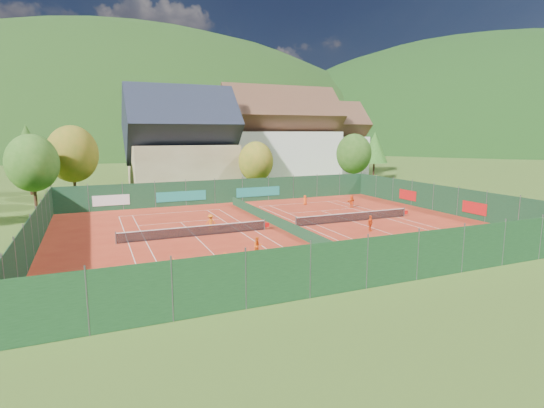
{
  "coord_description": "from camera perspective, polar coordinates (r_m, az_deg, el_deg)",
  "views": [
    {
      "loc": [
        -15.81,
        -35.11,
        8.77
      ],
      "look_at": [
        0.0,
        2.0,
        2.0
      ],
      "focal_mm": 28.0,
      "sensor_mm": 36.0,
      "label": 1
    }
  ],
  "objects": [
    {
      "name": "hotel_block_b",
      "position": [
        91.45,
        7.07,
        8.11
      ],
      "size": [
        17.28,
        10.0,
        15.5
      ],
      "color": "silver",
      "rests_on": "ground"
    },
    {
      "name": "tree_east_front",
      "position": [
        71.35,
        10.95,
        6.64
      ],
      "size": [
        5.72,
        5.72,
        8.69
      ],
      "color": "#4E371B",
      "rests_on": "ground"
    },
    {
      "name": "tennis_net_right",
      "position": [
        43.31,
        11.04,
        -1.65
      ],
      "size": [
        13.3,
        0.1,
        1.02
      ],
      "color": "#59595B",
      "rests_on": "ground"
    },
    {
      "name": "fence_west",
      "position": [
        36.1,
        -29.26,
        -3.33
      ],
      "size": [
        0.04,
        32.0,
        3.0
      ],
      "color": "#13341E",
      "rests_on": "ground"
    },
    {
      "name": "tree_west_front",
      "position": [
        55.56,
        -29.54,
        4.81
      ],
      "size": [
        5.72,
        5.72,
        8.69
      ],
      "color": "#452718",
      "rests_on": "ground"
    },
    {
      "name": "player_right_far_b",
      "position": [
        51.09,
        10.62,
        0.34
      ],
      "size": [
        1.48,
        0.9,
        1.52
      ],
      "primitive_type": "imported",
      "rotation": [
        0.0,
        0.0,
        3.48
      ],
      "color": "#F85816",
      "rests_on": "ground"
    },
    {
      "name": "clay_pad",
      "position": [
        39.49,
        1.14,
        -3.3
      ],
      "size": [
        40.0,
        32.0,
        0.01
      ],
      "primitive_type": "cube",
      "color": "#AA2D19",
      "rests_on": "ground"
    },
    {
      "name": "tree_east_back",
      "position": [
        85.99,
        6.09,
        8.13
      ],
      "size": [
        7.15,
        7.15,
        10.86
      ],
      "color": "#452C18",
      "rests_on": "ground"
    },
    {
      "name": "loose_ball_3",
      "position": [
        47.08,
        -8.87,
        -1.28
      ],
      "size": [
        0.07,
        0.07,
        0.07
      ],
      "primitive_type": "sphere",
      "color": "#CCD833",
      "rests_on": "ground"
    },
    {
      "name": "tree_east_mid",
      "position": [
        83.62,
        13.62,
        7.41
      ],
      "size": [
        5.04,
        5.04,
        9.0
      ],
      "color": "#402517",
      "rests_on": "ground"
    },
    {
      "name": "player_left_near",
      "position": [
        27.42,
        -6.28,
        -7.8
      ],
      "size": [
        0.5,
        0.37,
        1.26
      ],
      "primitive_type": "imported",
      "rotation": [
        0.0,
        0.0,
        0.14
      ],
      "color": "#F55715",
      "rests_on": "ground"
    },
    {
      "name": "tree_center",
      "position": [
        61.27,
        -2.18,
        5.73
      ],
      "size": [
        5.01,
        5.01,
        7.6
      ],
      "color": "#4D321B",
      "rests_on": "ground"
    },
    {
      "name": "court_markings_right",
      "position": [
        43.32,
        10.84,
        -2.31
      ],
      "size": [
        11.03,
        23.83,
        0.0
      ],
      "color": "white",
      "rests_on": "ground"
    },
    {
      "name": "court_markings_left",
      "position": [
        37.02,
        -10.26,
        -4.31
      ],
      "size": [
        11.03,
        23.83,
        0.0
      ],
      "color": "white",
      "rests_on": "ground"
    },
    {
      "name": "loose_ball_4",
      "position": [
        43.97,
        17.04,
        -2.36
      ],
      "size": [
        0.07,
        0.07,
        0.07
      ],
      "primitive_type": "sphere",
      "color": "#CCD833",
      "rests_on": "ground"
    },
    {
      "name": "fence_north",
      "position": [
        53.86,
        -6.29,
        1.68
      ],
      "size": [
        40.0,
        0.1,
        3.0
      ],
      "color": "#153C22",
      "rests_on": "ground"
    },
    {
      "name": "hotel_block_a",
      "position": [
        77.92,
        1.04,
        8.51
      ],
      "size": [
        21.6,
        11.0,
        17.25
      ],
      "color": "silver",
      "rests_on": "ground"
    },
    {
      "name": "tree_west_mid",
      "position": [
        61.21,
        -25.25,
        6.1
      ],
      "size": [
        6.44,
        6.44,
        9.78
      ],
      "color": "#49291A",
      "rests_on": "ground"
    },
    {
      "name": "chalet",
      "position": [
        66.4,
        -12.04,
        7.47
      ],
      "size": [
        16.2,
        12.0,
        16.0
      ],
      "color": "#C2B288",
      "rests_on": "ground"
    },
    {
      "name": "player_left_far",
      "position": [
        38.89,
        -8.26,
        -2.46
      ],
      "size": [
        1.0,
        0.6,
        1.51
      ],
      "primitive_type": "imported",
      "rotation": [
        0.0,
        0.0,
        3.19
      ],
      "color": "orange",
      "rests_on": "ground"
    },
    {
      "name": "mountain_backdrop",
      "position": [
        276.5,
        -13.48,
        -0.82
      ],
      "size": [
        820.0,
        530.0,
        242.0
      ],
      "color": "black",
      "rests_on": "ground"
    },
    {
      "name": "player_right_far_a",
      "position": [
        52.51,
        4.46,
        0.54
      ],
      "size": [
        0.61,
        0.43,
        1.19
      ],
      "primitive_type": "imported",
      "rotation": [
        0.0,
        0.0,
        3.23
      ],
      "color": "#FF5616",
      "rests_on": "ground"
    },
    {
      "name": "player_right_near",
      "position": [
        39.28,
        13.06,
        -2.54
      ],
      "size": [
        0.92,
        0.68,
        1.45
      ],
      "primitive_type": "imported",
      "rotation": [
        0.0,
        0.0,
        0.44
      ],
      "color": "#E84A14",
      "rests_on": "ground"
    },
    {
      "name": "loose_ball_2",
      "position": [
        40.8,
        0.54,
        -2.84
      ],
      "size": [
        0.07,
        0.07,
        0.07
      ],
      "primitive_type": "sphere",
      "color": "#CCD833",
      "rests_on": "ground"
    },
    {
      "name": "fence_east",
      "position": [
        50.71,
        22.2,
        0.56
      ],
      "size": [
        0.09,
        32.0,
        3.0
      ],
      "color": "#12331C",
      "rests_on": "ground"
    },
    {
      "name": "player_left_mid",
      "position": [
        30.93,
        -1.96,
        -5.66
      ],
      "size": [
        0.65,
        0.51,
        1.34
      ],
      "primitive_type": "imported",
      "rotation": [
        0.0,
        0.0,
        -0.0
      ],
      "color": "orange",
      "rests_on": "ground"
    },
    {
      "name": "loose_ball_1",
      "position": [
        34.06,
        20.13,
        -5.94
      ],
      "size": [
        0.07,
        0.07,
        0.07
      ],
      "primitive_type": "sphere",
      "color": "#CCD833",
      "rests_on": "ground"
    },
    {
      "name": "tennis_net_left",
      "position": [
        36.94,
        -10.05,
        -3.55
      ],
      "size": [
        13.3,
        0.1,
        1.02
      ],
      "color": "#59595B",
      "rests_on": "ground"
    },
    {
      "name": "tree_west_back",
      "position": [
        69.63,
        -30.04,
        6.59
      ],
      "size": [
        5.6,
        5.6,
        10.0
      ],
      "color": "#432618",
      "rests_on": "ground"
    },
    {
      "name": "ball_hopper",
      "position": [
        37.29,
        25.01,
        -4.11
      ],
      "size": [
        0.34,
        0.34,
        0.8
      ],
      "color": "slate",
      "rests_on": "ground"
    },
    {
      "name": "fence_south",
      "position": [
        25.85,
        15.97,
        -7.19
      ],
      "size": [
        40.0,
        0.04,
        3.0
      ],
      "color": "#163C1C",
      "rests_on": "ground"
    },
    {
      "name": "ground",
      "position": [
        39.5,
        1.14,
        -3.33
      ],
      "size": [
        600.0,
        600.0,
        0.0
      ],
      "primitive_type": "plane",
      "color": "#38581B",
      "rests_on": "ground"
    },
    {
      "name": "court_divider",
      "position": [
        39.39,
        1.14,
        -2.6
      ],
      "size": [
        0.03,
        28.8,
        1.0
      ],
      "color": "#153A22",
      "rests_on": "ground"
    },
    {
      "name": "loose_ball_0",
      "position": [
        30.79,
        -13.09,
        -7.22
      ],
      "size": [
        0.07,
        0.07,
        0.07
      ],
      "primitive_type": "sphere",
      "color": "#CCD833",
      "rests_on": "ground"
    }
  ]
}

